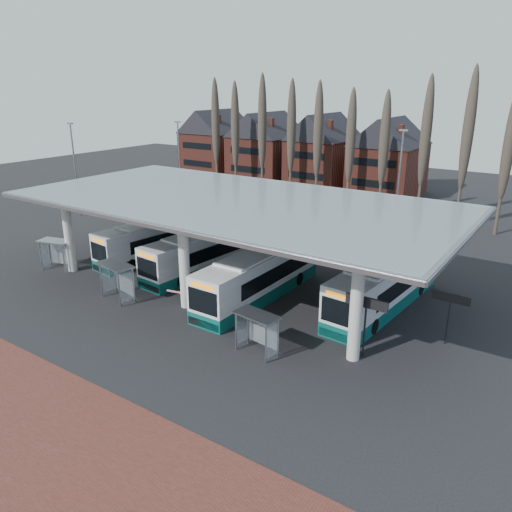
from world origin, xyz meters
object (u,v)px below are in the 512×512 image
Objects in this scene: bus_1 at (205,252)px; shelter_2 at (258,324)px; bus_0 at (159,239)px; shelter_1 at (118,273)px; bus_3 at (385,285)px; bus_2 at (260,275)px; shelter_0 at (57,248)px.

shelter_2 is at bearing -32.97° from bus_1.
shelter_1 is (4.24, -8.14, 0.39)m from bus_0.
bus_0 is at bearing -173.33° from bus_3.
shelter_1 is at bearing -55.21° from bus_0.
bus_0 is 0.95× the size of bus_3.
shelter_1 is at bearing -93.95° from bus_1.
shelter_2 is at bearing 7.45° from shelter_1.
bus_0 is at bearing 169.32° from bus_2.
bus_1 is 13.63m from shelter_2.
shelter_1 is 11.98m from shelter_2.
bus_2 reaches higher than shelter_1.
shelter_1 is (8.66, -1.29, 0.12)m from shelter_0.
bus_0 is at bearing 128.11° from shelter_1.
bus_2 is 8.42m from bus_3.
shelter_1 reaches higher than shelter_0.
bus_1 is 11.82m from shelter_0.
bus_1 is 6.85m from bus_2.
bus_2 reaches higher than bus_0.
bus_3 reaches higher than shelter_1.
bus_0 is 4.07× the size of shelter_0.
bus_3 is at bearing 9.61° from bus_0.
bus_1 is at bearing 18.46° from shelter_0.
shelter_0 is at bearing -178.28° from shelter_2.
shelter_2 is at bearing -21.22° from bus_0.
bus_2 reaches higher than shelter_2.
bus_1 is at bearing 149.05° from shelter_2.
bus_3 is at bearing 9.89° from bus_1.
bus_1 is 4.34× the size of shelter_2.
shelter_0 is at bearing -164.28° from bus_2.
bus_0 is at bearing 42.48° from shelter_0.
bus_2 is 9.68m from shelter_1.
bus_3 is (7.79, 3.20, 0.02)m from bus_2.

